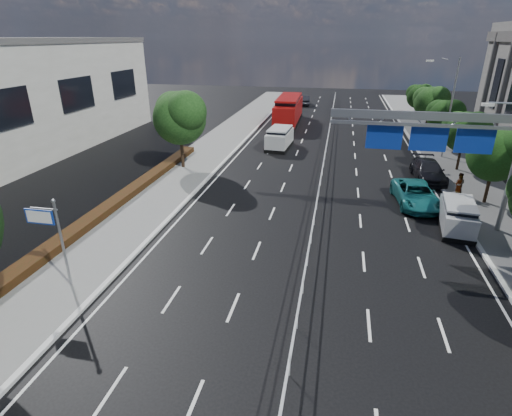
# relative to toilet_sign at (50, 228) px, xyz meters

# --- Properties ---
(ground) EXTENTS (160.00, 160.00, 0.00)m
(ground) POSITION_rel_toilet_sign_xyz_m (10.95, 0.00, -2.94)
(ground) COLOR black
(ground) RESTS_ON ground
(sidewalk_near) EXTENTS (5.00, 140.00, 0.14)m
(sidewalk_near) POSITION_rel_toilet_sign_xyz_m (-0.55, 0.00, -2.87)
(sidewalk_near) COLOR slate
(sidewalk_near) RESTS_ON ground
(kerb_near) EXTENTS (0.25, 140.00, 0.15)m
(kerb_near) POSITION_rel_toilet_sign_xyz_m (1.95, 0.00, -2.87)
(kerb_near) COLOR silver
(kerb_near) RESTS_ON ground
(median_fence) EXTENTS (0.05, 85.00, 1.02)m
(median_fence) POSITION_rel_toilet_sign_xyz_m (10.95, 22.50, -2.42)
(median_fence) COLOR silver
(median_fence) RESTS_ON ground
(hedge_near) EXTENTS (1.00, 36.00, 0.44)m
(hedge_near) POSITION_rel_toilet_sign_xyz_m (-2.35, 5.00, -2.58)
(hedge_near) COLOR black
(hedge_near) RESTS_ON sidewalk_near
(toilet_sign) EXTENTS (1.62, 0.18, 4.34)m
(toilet_sign) POSITION_rel_toilet_sign_xyz_m (0.00, 0.00, 0.00)
(toilet_sign) COLOR gray
(toilet_sign) RESTS_ON ground
(overhead_gantry) EXTENTS (10.24, 0.38, 7.45)m
(overhead_gantry) POSITION_rel_toilet_sign_xyz_m (17.69, 10.05, 2.66)
(overhead_gantry) COLOR gray
(overhead_gantry) RESTS_ON ground
(streetlight_far) EXTENTS (2.78, 2.40, 9.00)m
(streetlight_far) POSITION_rel_toilet_sign_xyz_m (21.46, 26.00, 2.27)
(streetlight_far) COLOR gray
(streetlight_far) RESTS_ON ground
(near_tree_back) EXTENTS (4.84, 4.51, 6.69)m
(near_tree_back) POSITION_rel_toilet_sign_xyz_m (-0.99, 17.97, 1.67)
(near_tree_back) COLOR black
(near_tree_back) RESTS_ON ground
(far_tree_d) EXTENTS (3.85, 3.59, 5.34)m
(far_tree_d) POSITION_rel_toilet_sign_xyz_m (22.20, 14.48, 0.74)
(far_tree_d) COLOR black
(far_tree_d) RESTS_ON ground
(far_tree_e) EXTENTS (3.63, 3.38, 5.13)m
(far_tree_e) POSITION_rel_toilet_sign_xyz_m (22.20, 21.98, 0.61)
(far_tree_e) COLOR black
(far_tree_e) RESTS_ON ground
(far_tree_f) EXTENTS (3.52, 3.28, 5.02)m
(far_tree_f) POSITION_rel_toilet_sign_xyz_m (22.20, 29.48, 0.55)
(far_tree_f) COLOR black
(far_tree_f) RESTS_ON ground
(far_tree_g) EXTENTS (3.96, 3.69, 5.45)m
(far_tree_g) POSITION_rel_toilet_sign_xyz_m (22.20, 36.98, 0.81)
(far_tree_g) COLOR black
(far_tree_g) RESTS_ON ground
(far_tree_h) EXTENTS (3.41, 3.18, 4.91)m
(far_tree_h) POSITION_rel_toilet_sign_xyz_m (22.20, 44.48, 0.48)
(far_tree_h) COLOR black
(far_tree_h) RESTS_ON ground
(white_minivan) EXTENTS (2.41, 4.95, 2.09)m
(white_minivan) POSITION_rel_toilet_sign_xyz_m (6.16, 26.52, -1.92)
(white_minivan) COLOR black
(white_minivan) RESTS_ON ground
(red_bus) EXTENTS (2.94, 11.65, 3.47)m
(red_bus) POSITION_rel_toilet_sign_xyz_m (5.42, 39.28, -1.14)
(red_bus) COLOR black
(red_bus) RESTS_ON ground
(near_car_silver) EXTENTS (1.95, 4.02, 1.32)m
(near_car_silver) POSITION_rel_toilet_sign_xyz_m (5.04, 39.96, -2.28)
(near_car_silver) COLOR #B3B6BB
(near_car_silver) RESTS_ON ground
(near_car_dark) EXTENTS (2.13, 4.79, 1.53)m
(near_car_dark) POSITION_rel_toilet_sign_xyz_m (6.05, 55.35, -2.18)
(near_car_dark) COLOR black
(near_car_dark) RESTS_ON ground
(silver_minivan) EXTENTS (2.29, 4.34, 1.72)m
(silver_minivan) POSITION_rel_toilet_sign_xyz_m (19.25, 9.99, -2.10)
(silver_minivan) COLOR black
(silver_minivan) RESTS_ON ground
(parked_car_teal) EXTENTS (2.96, 5.57, 1.49)m
(parked_car_teal) POSITION_rel_toilet_sign_xyz_m (17.45, 13.45, -2.20)
(parked_car_teal) COLOR #17686A
(parked_car_teal) RESTS_ON ground
(parked_car_dark) EXTENTS (2.37, 5.33, 1.52)m
(parked_car_dark) POSITION_rel_toilet_sign_xyz_m (19.25, 19.07, -2.19)
(parked_car_dark) COLOR black
(parked_car_dark) RESTS_ON ground
(pedestrian_a) EXTENTS (0.68, 0.64, 1.56)m
(pedestrian_a) POSITION_rel_toilet_sign_xyz_m (20.55, 15.21, -2.02)
(pedestrian_a) COLOR gray
(pedestrian_a) RESTS_ON sidewalk_far
(pedestrian_b) EXTENTS (0.95, 0.84, 1.63)m
(pedestrian_b) POSITION_rel_toilet_sign_xyz_m (20.67, 15.64, -1.99)
(pedestrian_b) COLOR gray
(pedestrian_b) RESTS_ON sidewalk_far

